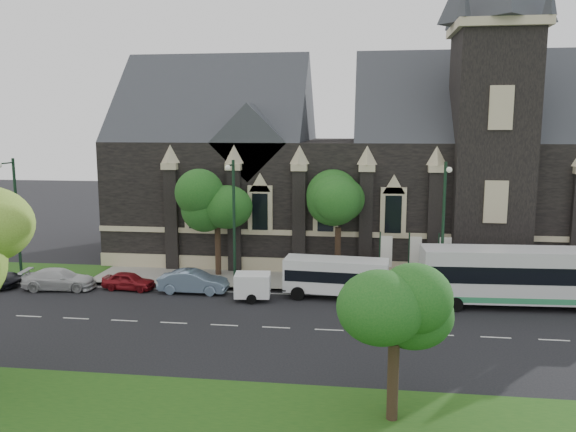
% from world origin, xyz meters
% --- Properties ---
extents(ground, '(160.00, 160.00, 0.00)m').
position_xyz_m(ground, '(0.00, 0.00, 0.00)').
color(ground, black).
rests_on(ground, ground).
extents(sidewalk, '(80.00, 5.00, 0.15)m').
position_xyz_m(sidewalk, '(0.00, 9.50, 0.07)').
color(sidewalk, gray).
rests_on(sidewalk, ground).
extents(museum, '(40.00, 17.70, 29.90)m').
position_xyz_m(museum, '(5.12, 18.78, 8.17)').
color(museum, black).
rests_on(museum, ground).
extents(tree_park_east, '(3.40, 3.40, 6.28)m').
position_xyz_m(tree_park_east, '(6.18, -9.32, 4.62)').
color(tree_park_east, black).
rests_on(tree_park_east, ground).
extents(tree_walk_right, '(4.08, 4.08, 7.80)m').
position_xyz_m(tree_walk_right, '(3.21, 10.71, 5.82)').
color(tree_walk_right, black).
rests_on(tree_walk_right, ground).
extents(tree_walk_left, '(3.91, 3.91, 7.64)m').
position_xyz_m(tree_walk_left, '(-5.80, 10.70, 5.73)').
color(tree_walk_left, black).
rests_on(tree_walk_left, ground).
extents(street_lamp_near, '(0.36, 1.88, 9.00)m').
position_xyz_m(street_lamp_near, '(10.00, 7.09, 5.11)').
color(street_lamp_near, '#15301E').
rests_on(street_lamp_near, ground).
extents(street_lamp_mid, '(0.36, 1.88, 9.00)m').
position_xyz_m(street_lamp_mid, '(-4.00, 7.09, 5.11)').
color(street_lamp_mid, '#15301E').
rests_on(street_lamp_mid, ground).
extents(street_lamp_far, '(0.36, 1.88, 9.00)m').
position_xyz_m(street_lamp_far, '(-20.00, 7.09, 5.11)').
color(street_lamp_far, '#15301E').
rests_on(street_lamp_far, ground).
extents(banner_flag_left, '(0.90, 0.10, 4.00)m').
position_xyz_m(banner_flag_left, '(6.29, 9.00, 2.38)').
color(banner_flag_left, '#15301E').
rests_on(banner_flag_left, ground).
extents(banner_flag_center, '(0.90, 0.10, 4.00)m').
position_xyz_m(banner_flag_center, '(8.29, 9.00, 2.38)').
color(banner_flag_center, '#15301E').
rests_on(banner_flag_center, ground).
extents(banner_flag_right, '(0.90, 0.10, 4.00)m').
position_xyz_m(banner_flag_right, '(10.29, 9.00, 2.38)').
color(banner_flag_right, '#15301E').
rests_on(banner_flag_right, ground).
extents(tour_coach, '(12.82, 3.44, 3.71)m').
position_xyz_m(tour_coach, '(14.90, 5.75, 2.01)').
color(tour_coach, silver).
rests_on(tour_coach, ground).
extents(shuttle_bus, '(6.93, 2.85, 2.62)m').
position_xyz_m(shuttle_bus, '(3.12, 6.15, 1.52)').
color(shuttle_bus, white).
rests_on(shuttle_bus, ground).
extents(box_trailer, '(3.38, 1.99, 1.77)m').
position_xyz_m(box_trailer, '(-2.29, 4.92, 1.00)').
color(box_trailer, white).
rests_on(box_trailer, ground).
extents(sedan, '(4.71, 1.66, 1.55)m').
position_xyz_m(sedan, '(-6.62, 6.06, 0.78)').
color(sedan, '#758EAA').
rests_on(sedan, ground).
extents(car_far_red, '(3.75, 1.76, 1.24)m').
position_xyz_m(car_far_red, '(-11.30, 6.19, 0.62)').
color(car_far_red, maroon).
rests_on(car_far_red, ground).
extents(car_far_white, '(5.17, 2.56, 1.44)m').
position_xyz_m(car_far_white, '(-16.11, 5.63, 0.72)').
color(car_far_white, silver).
rests_on(car_far_white, ground).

